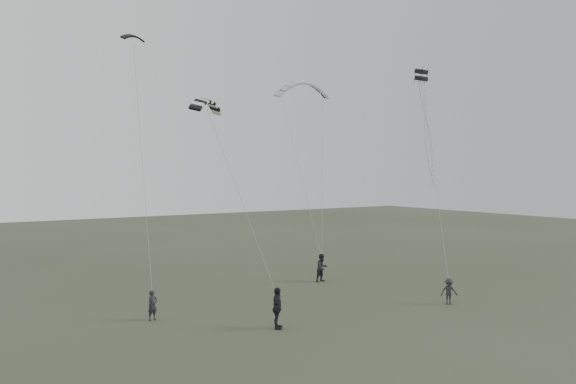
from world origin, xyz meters
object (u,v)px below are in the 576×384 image
flyer_left (153,305)px  flyer_far (449,291)px  kite_box (421,75)px  kite_pale_large (302,83)px  kite_striped (206,100)px  flyer_right (322,268)px  flyer_center (277,308)px  kite_dark_small (133,36)px

flyer_left → flyer_far: 16.31m
flyer_far → kite_box: size_ratio=2.08×
kite_pale_large → kite_striped: size_ratio=1.74×
flyer_far → flyer_right: bearing=134.4°
flyer_center → kite_pale_large: bearing=-0.8°
kite_box → kite_striped: bearing=162.7°
kite_dark_small → kite_pale_large: bearing=0.8°
flyer_right → flyer_center: flyer_center is taller
kite_dark_small → flyer_center: bearing=-86.9°
flyer_far → kite_box: (2.65, 4.74, 13.08)m
flyer_left → flyer_right: 13.58m
flyer_far → kite_box: kite_box is taller
flyer_left → flyer_center: (4.43, -4.77, 0.23)m
flyer_left → flyer_far: bearing=-36.5°
flyer_right → kite_dark_small: kite_dark_small is taller
flyer_center → kite_dark_small: 19.31m
kite_striped → kite_box: kite_box is taller
flyer_left → kite_dark_small: 16.79m
kite_pale_large → flyer_center: bearing=-114.4°
flyer_far → kite_dark_small: size_ratio=1.01×
flyer_center → kite_pale_large: (11.87, 15.01, 13.72)m
flyer_center → kite_striped: kite_striped is taller
flyer_center → kite_pale_large: 23.55m
flyer_left → kite_striped: (3.37, 0.73, 10.61)m
flyer_far → kite_striped: kite_striped is taller
flyer_left → kite_striped: bearing=-3.0°
flyer_left → kite_striped: kite_striped is taller
flyer_center → flyer_far: bearing=-58.5°
kite_striped → flyer_right: bearing=-20.4°
flyer_left → kite_box: bearing=-19.0°
flyer_right → kite_box: (4.69, -4.50, 12.87)m
kite_pale_large → kite_striped: 16.39m
flyer_center → kite_dark_small: size_ratio=1.36×
kite_striped → kite_box: 14.81m
flyer_right → kite_striped: size_ratio=0.73×
flyer_far → kite_box: bearing=92.7°
flyer_center → kite_box: (13.42, 3.61, 12.83)m
kite_box → flyer_left: bearing=166.4°
flyer_far → kite_pale_large: 21.38m
kite_dark_small → kite_striped: bearing=-84.3°
kite_box → flyer_right: bearing=126.3°
flyer_left → kite_box: (17.85, -1.16, 13.07)m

